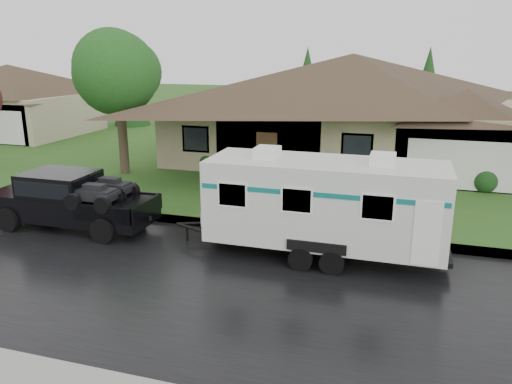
# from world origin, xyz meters

# --- Properties ---
(ground) EXTENTS (140.00, 140.00, 0.00)m
(ground) POSITION_xyz_m (0.00, 0.00, 0.00)
(ground) COLOR #2C551A
(ground) RESTS_ON ground
(road) EXTENTS (140.00, 8.00, 0.01)m
(road) POSITION_xyz_m (0.00, -2.00, 0.01)
(road) COLOR black
(road) RESTS_ON ground
(curb) EXTENTS (140.00, 0.50, 0.15)m
(curb) POSITION_xyz_m (0.00, 2.25, 0.07)
(curb) COLOR gray
(curb) RESTS_ON ground
(lawn) EXTENTS (140.00, 26.00, 0.15)m
(lawn) POSITION_xyz_m (0.00, 15.00, 0.07)
(lawn) COLOR #2C551A
(lawn) RESTS_ON ground
(house_main) EXTENTS (19.44, 10.80, 6.90)m
(house_main) POSITION_xyz_m (2.29, 13.84, 3.59)
(house_main) COLOR gray
(house_main) RESTS_ON lawn
(house_far) EXTENTS (10.80, 8.64, 5.80)m
(house_far) POSITION_xyz_m (-21.78, 15.85, 2.97)
(house_far) COLOR tan
(house_far) RESTS_ON lawn
(tree_left_green) EXTENTS (4.11, 4.11, 6.80)m
(tree_left_green) POSITION_xyz_m (-8.04, 7.69, 4.87)
(tree_left_green) COLOR #382B1E
(tree_left_green) RESTS_ON lawn
(shrub_row) EXTENTS (13.60, 1.00, 1.00)m
(shrub_row) POSITION_xyz_m (2.00, 9.30, 0.65)
(shrub_row) COLOR #143814
(shrub_row) RESTS_ON lawn
(pickup_truck) EXTENTS (5.80, 2.20, 1.93)m
(pickup_truck) POSITION_xyz_m (-5.95, 0.67, 1.04)
(pickup_truck) COLOR black
(pickup_truck) RESTS_ON ground
(travel_trailer) EXTENTS (7.15, 2.51, 3.21)m
(travel_trailer) POSITION_xyz_m (2.85, 0.67, 1.70)
(travel_trailer) COLOR silver
(travel_trailer) RESTS_ON ground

